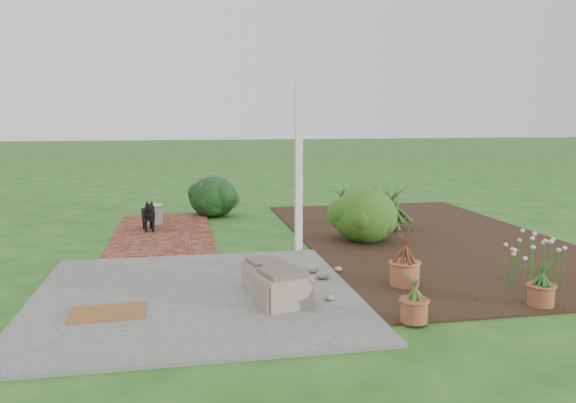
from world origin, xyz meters
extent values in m
plane|color=#235A1C|center=(0.00, 0.00, 0.00)|extent=(80.00, 80.00, 0.00)
cube|color=#595957|center=(-1.25, -1.75, 0.02)|extent=(3.50, 3.50, 0.04)
cube|color=brown|center=(-1.70, 1.75, 0.02)|extent=(1.60, 3.50, 0.04)
cube|color=black|center=(2.50, 0.50, 0.01)|extent=(4.00, 7.00, 0.03)
cube|color=white|center=(0.30, 0.10, 1.25)|extent=(0.10, 0.10, 2.50)
cube|color=#7C6E5D|center=(-0.43, -2.34, 0.17)|extent=(0.49, 0.49, 0.27)
cube|color=#776D5C|center=(-0.38, -2.30, 0.20)|extent=(0.60, 0.60, 0.32)
cube|color=gray|center=(-0.46, -1.68, 0.18)|extent=(0.52, 0.52, 0.28)
cube|color=brown|center=(-2.11, -2.24, 0.05)|extent=(0.75, 0.50, 0.02)
cube|color=black|center=(-1.94, 1.87, 0.32)|extent=(0.24, 0.41, 0.17)
cylinder|color=black|center=(-1.97, 1.73, 0.14)|extent=(0.05, 0.05, 0.19)
cylinder|color=black|center=(-1.86, 1.75, 0.14)|extent=(0.05, 0.05, 0.19)
cylinder|color=black|center=(-2.02, 2.00, 0.14)|extent=(0.05, 0.05, 0.19)
cylinder|color=black|center=(-1.91, 2.02, 0.14)|extent=(0.05, 0.05, 0.19)
sphere|color=black|center=(-1.90, 1.64, 0.46)|extent=(0.16, 0.16, 0.16)
cone|color=black|center=(-1.98, 2.07, 0.44)|extent=(0.08, 0.13, 0.14)
cylinder|color=beige|center=(-1.86, 2.46, 0.21)|extent=(0.29, 0.29, 0.35)
ellipsoid|color=#0F3A0F|center=(1.43, 0.46, 0.46)|extent=(1.10, 1.10, 0.86)
cylinder|color=#A45D37|center=(1.15, -1.86, 0.17)|extent=(0.44, 0.44, 0.28)
cylinder|color=brown|center=(2.26, -2.79, 0.14)|extent=(0.30, 0.30, 0.22)
cylinder|color=brown|center=(0.78, -2.98, 0.14)|extent=(0.30, 0.30, 0.22)
ellipsoid|color=black|center=(-0.76, 3.30, 0.40)|extent=(1.23, 1.23, 0.81)
camera|label=1|loc=(-1.36, -7.79, 1.97)|focal=35.00mm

